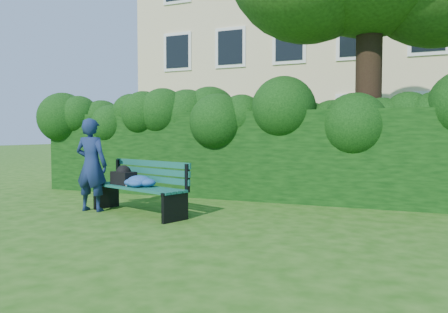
% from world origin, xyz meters
% --- Properties ---
extents(ground, '(80.00, 80.00, 0.00)m').
position_xyz_m(ground, '(0.00, 0.00, 0.00)').
color(ground, '#1F540F').
rests_on(ground, ground).
extents(apartment_building, '(16.00, 8.08, 12.00)m').
position_xyz_m(apartment_building, '(-0.00, 13.99, 6.00)').
color(apartment_building, beige).
rests_on(apartment_building, ground).
extents(hedge, '(10.00, 1.00, 1.80)m').
position_xyz_m(hedge, '(0.00, 2.20, 0.90)').
color(hedge, black).
rests_on(hedge, ground).
extents(park_bench, '(2.02, 1.17, 0.89)m').
position_xyz_m(park_bench, '(-1.23, -0.24, 0.50)').
color(park_bench, '#105444').
rests_on(park_bench, ground).
extents(man_reading, '(0.62, 0.44, 1.61)m').
position_xyz_m(man_reading, '(-2.11, -0.34, 0.81)').
color(man_reading, navy).
rests_on(man_reading, ground).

